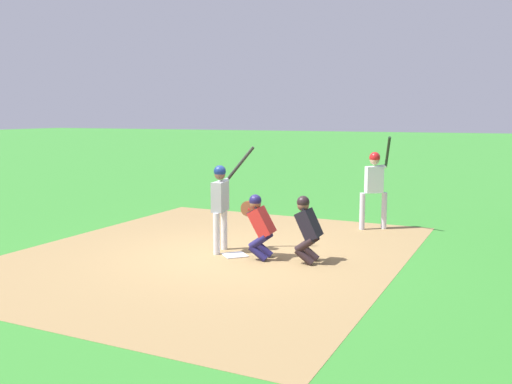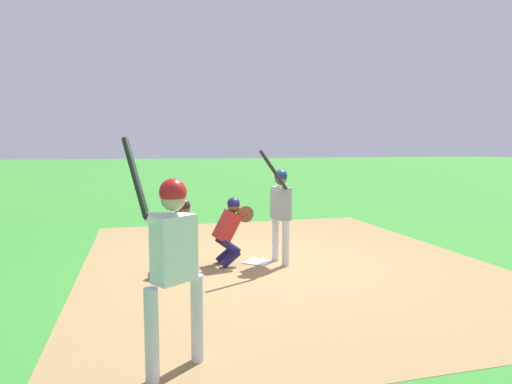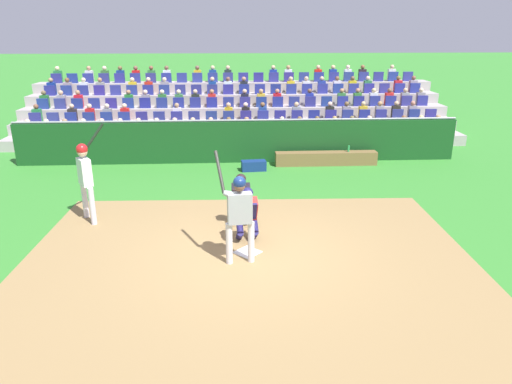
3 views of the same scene
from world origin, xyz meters
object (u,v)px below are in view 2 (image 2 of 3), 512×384
batter_at_plate (280,205)px  catcher_crouching (230,227)px  home_plate_umpire (180,231)px  home_plate_marker (258,262)px  on_deck_batter (173,252)px

batter_at_plate → catcher_crouching: 1.01m
catcher_crouching → home_plate_umpire: 0.93m
home_plate_marker → home_plate_umpire: 1.61m
catcher_crouching → batter_at_plate: bearing=79.0°
catcher_crouching → on_deck_batter: (3.67, -1.41, 0.47)m
batter_at_plate → home_plate_umpire: (-0.08, -1.85, -0.40)m
home_plate_marker → home_plate_umpire: home_plate_umpire is taller
catcher_crouching → on_deck_batter: bearing=-21.0°
home_plate_marker → home_plate_umpire: bearing=-86.6°
on_deck_batter → home_plate_marker: bearing=152.1°
batter_at_plate → on_deck_batter: on_deck_batter is taller
home_plate_marker → on_deck_batter: on_deck_batter is taller
home_plate_marker → home_plate_umpire: (0.09, -1.46, 0.68)m
home_plate_marker → home_plate_umpire: size_ratio=0.34×
home_plate_marker → catcher_crouching: bearing=-91.2°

